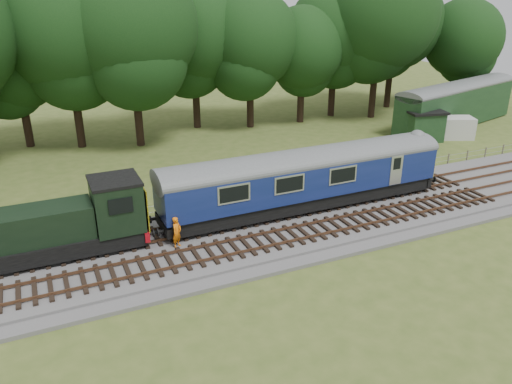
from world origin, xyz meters
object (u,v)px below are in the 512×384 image
dmu_railcar (305,174)px  worker (177,232)px  caravan (450,128)px  shunter_loco (64,226)px  parked_coach (457,102)px

dmu_railcar → worker: size_ratio=10.50×
caravan → shunter_loco: bearing=-141.7°
worker → caravan: 31.14m
worker → caravan: bearing=-21.8°
worker → parked_coach: 35.86m
dmu_railcar → shunter_loco: (-13.93, 0.00, -0.63)m
caravan → worker: bearing=-136.4°
worker → caravan: size_ratio=0.43×
dmu_railcar → worker: bearing=-169.6°
shunter_loco → caravan: (34.68, 9.01, -0.99)m
shunter_loco → parked_coach: 40.36m
shunter_loco → dmu_railcar: bearing=-0.0°
dmu_railcar → parked_coach: bearing=26.6°
dmu_railcar → parked_coach: size_ratio=1.05×
shunter_loco → worker: bearing=-16.2°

